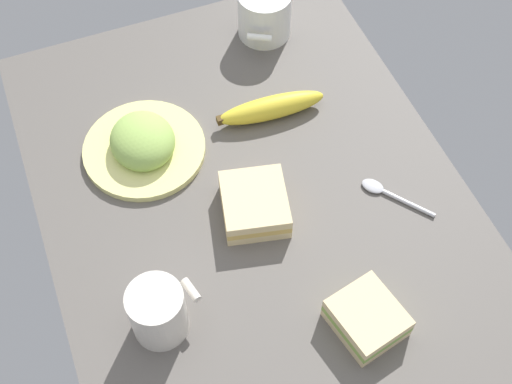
% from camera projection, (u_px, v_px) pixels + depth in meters
% --- Properties ---
extents(tabletop, '(0.90, 0.64, 0.02)m').
position_uv_depth(tabletop, '(256.00, 206.00, 1.07)').
color(tabletop, '#5B5651').
rests_on(tabletop, ground).
extents(plate_of_food, '(0.20, 0.20, 0.06)m').
position_uv_depth(plate_of_food, '(143.00, 144.00, 1.10)').
color(plate_of_food, '#EAE58C').
rests_on(plate_of_food, tabletop).
extents(coffee_mug_black, '(0.08, 0.10, 0.09)m').
position_uv_depth(coffee_mug_black, '(158.00, 311.00, 0.91)').
color(coffee_mug_black, silver).
rests_on(coffee_mug_black, tabletop).
extents(coffee_mug_milky, '(0.12, 0.10, 0.09)m').
position_uv_depth(coffee_mug_milky, '(264.00, 13.00, 1.23)').
color(coffee_mug_milky, white).
rests_on(coffee_mug_milky, tabletop).
extents(sandwich_main, '(0.11, 0.10, 0.04)m').
position_uv_depth(sandwich_main, '(367.00, 318.00, 0.93)').
color(sandwich_main, beige).
rests_on(sandwich_main, tabletop).
extents(sandwich_side, '(0.13, 0.12, 0.04)m').
position_uv_depth(sandwich_side, '(255.00, 204.00, 1.03)').
color(sandwich_side, beige).
rests_on(sandwich_side, tabletop).
extents(banana, '(0.05, 0.19, 0.04)m').
position_uv_depth(banana, '(271.00, 108.00, 1.14)').
color(banana, yellow).
rests_on(banana, tabletop).
extents(spoon, '(0.11, 0.09, 0.01)m').
position_uv_depth(spoon, '(386.00, 193.00, 1.06)').
color(spoon, silver).
rests_on(spoon, tabletop).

